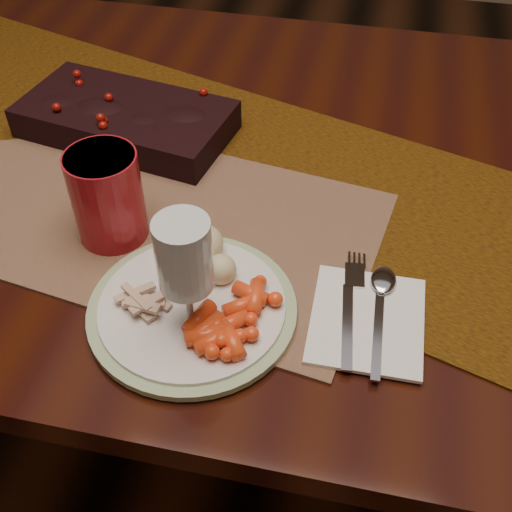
% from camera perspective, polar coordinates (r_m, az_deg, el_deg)
% --- Properties ---
extents(floor, '(5.00, 5.00, 0.00)m').
position_cam_1_polar(floor, '(1.58, 0.87, -14.05)').
color(floor, black).
rests_on(floor, ground).
extents(dining_table, '(1.80, 1.00, 0.75)m').
position_cam_1_polar(dining_table, '(1.27, 1.05, -5.33)').
color(dining_table, black).
rests_on(dining_table, floor).
extents(table_runner, '(1.93, 0.95, 0.00)m').
position_cam_1_polar(table_runner, '(0.96, 3.62, 6.08)').
color(table_runner, black).
rests_on(table_runner, dining_table).
extents(centerpiece, '(0.36, 0.23, 0.07)m').
position_cam_1_polar(centerpiece, '(1.07, -11.54, 12.22)').
color(centerpiece, black).
rests_on(centerpiece, table_runner).
extents(placemat_main, '(0.52, 0.42, 0.00)m').
position_cam_1_polar(placemat_main, '(0.89, -4.94, 2.13)').
color(placemat_main, '#936B4E').
rests_on(placemat_main, dining_table).
extents(dinner_plate, '(0.31, 0.31, 0.01)m').
position_cam_1_polar(dinner_plate, '(0.78, -5.69, -4.64)').
color(dinner_plate, white).
rests_on(dinner_plate, placemat_main).
extents(baby_carrots, '(0.12, 0.11, 0.02)m').
position_cam_1_polar(baby_carrots, '(0.75, -3.43, -4.99)').
color(baby_carrots, '#F24419').
rests_on(baby_carrots, dinner_plate).
extents(mashed_potatoes, '(0.11, 0.10, 0.05)m').
position_cam_1_polar(mashed_potatoes, '(0.80, -4.40, 0.49)').
color(mashed_potatoes, beige).
rests_on(mashed_potatoes, dinner_plate).
extents(turkey_shreds, '(0.07, 0.07, 0.02)m').
position_cam_1_polar(turkey_shreds, '(0.78, -9.83, -3.85)').
color(turkey_shreds, tan).
rests_on(turkey_shreds, dinner_plate).
extents(napkin, '(0.14, 0.16, 0.01)m').
position_cam_1_polar(napkin, '(0.78, 9.84, -5.63)').
color(napkin, white).
rests_on(napkin, placemat_main).
extents(fork, '(0.04, 0.17, 0.00)m').
position_cam_1_polar(fork, '(0.78, 8.29, -4.96)').
color(fork, silver).
rests_on(fork, napkin).
extents(spoon, '(0.04, 0.16, 0.00)m').
position_cam_1_polar(spoon, '(0.78, 10.92, -5.35)').
color(spoon, silver).
rests_on(spoon, napkin).
extents(red_cup, '(0.10, 0.10, 0.13)m').
position_cam_1_polar(red_cup, '(0.86, -13.08, 5.18)').
color(red_cup, maroon).
rests_on(red_cup, placemat_main).
extents(wine_glass, '(0.08, 0.08, 0.17)m').
position_cam_1_polar(wine_glass, '(0.71, -6.17, -2.28)').
color(wine_glass, '#A5BFCC').
rests_on(wine_glass, dining_table).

